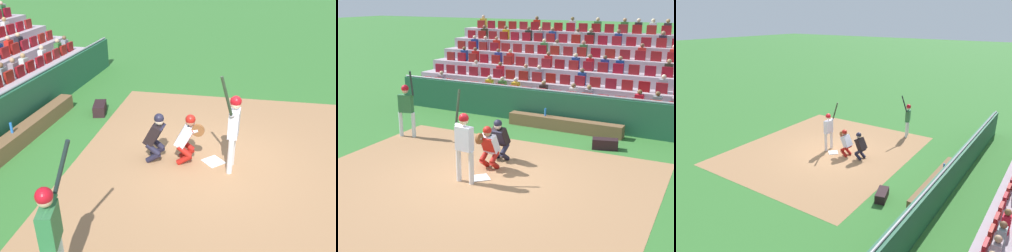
# 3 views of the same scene
# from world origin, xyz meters

# --- Properties ---
(ground_plane) EXTENTS (160.00, 160.00, 0.00)m
(ground_plane) POSITION_xyz_m (0.00, 0.00, 0.00)
(ground_plane) COLOR #336E2D
(infield_dirt_patch) EXTENTS (9.19, 7.98, 0.01)m
(infield_dirt_patch) POSITION_xyz_m (0.00, 0.50, 0.00)
(infield_dirt_patch) COLOR #A1734C
(infield_dirt_patch) RESTS_ON ground_plane
(home_plate_marker) EXTENTS (0.62, 0.62, 0.02)m
(home_plate_marker) POSITION_xyz_m (0.00, 0.00, 0.02)
(home_plate_marker) COLOR white
(home_plate_marker) RESTS_ON infield_dirt_patch
(batter_at_plate) EXTENTS (0.63, 0.48, 2.36)m
(batter_at_plate) POSITION_xyz_m (0.21, 0.41, 1.15)
(batter_at_plate) COLOR silver
(batter_at_plate) RESTS_ON ground_plane
(catcher_crouching) EXTENTS (0.47, 0.71, 1.28)m
(catcher_crouching) POSITION_xyz_m (0.13, -0.64, 0.71)
(catcher_crouching) COLOR #AA1912
(catcher_crouching) RESTS_ON ground_plane
(home_plate_umpire) EXTENTS (0.49, 0.51, 1.27)m
(home_plate_umpire) POSITION_xyz_m (0.20, -1.39, 0.69)
(home_plate_umpire) COLOR #1F1D30
(home_plate_umpire) RESTS_ON ground_plane
(dugout_wall) EXTENTS (14.58, 0.24, 1.31)m
(dugout_wall) POSITION_xyz_m (0.00, -5.66, 0.63)
(dugout_wall) COLOR #21563B
(dugout_wall) RESTS_ON ground_plane
(dugout_bench) EXTENTS (4.22, 0.40, 0.44)m
(dugout_bench) POSITION_xyz_m (-0.33, -5.11, 0.22)
(dugout_bench) COLOR brown
(dugout_bench) RESTS_ON ground_plane
(water_bottle_on_bench) EXTENTS (0.07, 0.07, 0.27)m
(water_bottle_on_bench) POSITION_xyz_m (0.42, -5.16, 0.58)
(water_bottle_on_bench) COLOR blue
(water_bottle_on_bench) RESTS_ON dugout_bench
(equipment_duffel_bag) EXTENTS (0.86, 0.57, 0.33)m
(equipment_duffel_bag) POSITION_xyz_m (-2.19, -3.86, 0.16)
(equipment_duffel_bag) COLOR black
(equipment_duffel_bag) RESTS_ON ground_plane
(on_deck_batter) EXTENTS (0.78, 0.42, 2.32)m
(on_deck_batter) POSITION_xyz_m (4.08, -1.91, 1.12)
(on_deck_batter) COLOR silver
(on_deck_batter) RESTS_ON ground_plane
(bleacher_stand) EXTENTS (17.13, 6.02, 3.62)m
(bleacher_stand) POSITION_xyz_m (-0.01, -11.03, 1.08)
(bleacher_stand) COLOR #A797A2
(bleacher_stand) RESTS_ON ground_plane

